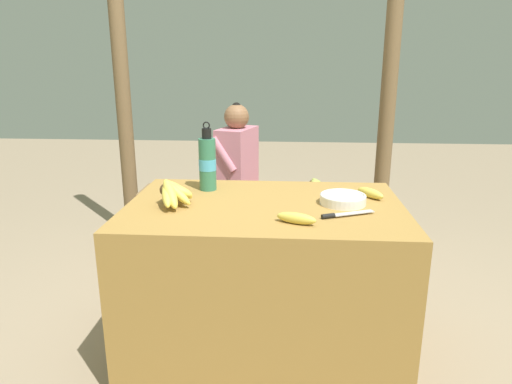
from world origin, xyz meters
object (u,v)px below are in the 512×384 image
at_px(serving_bowl, 343,199).
at_px(knife, 340,215).
at_px(water_bottle, 207,163).
at_px(loose_banana_front, 296,218).
at_px(support_post_far, 389,89).
at_px(loose_banana_side, 370,193).
at_px(support_post_near, 122,88).
at_px(banana_bunch_green, 317,184).
at_px(banana_bunch_ripe, 173,191).
at_px(seated_vendor, 231,166).
at_px(wooden_bench, 251,200).

xyz_separation_m(serving_bowl, knife, (-0.03, -0.18, -0.01)).
xyz_separation_m(water_bottle, loose_banana_front, (0.43, -0.46, -0.11)).
bearing_deg(loose_banana_front, support_post_far, 68.39).
distance_m(loose_banana_side, knife, 0.33).
bearing_deg(serving_bowl, knife, -99.16).
bearing_deg(support_post_near, banana_bunch_green, -7.98).
xyz_separation_m(banana_bunch_ripe, loose_banana_front, (0.54, -0.20, -0.04)).
bearing_deg(banana_bunch_green, seated_vendor, -178.70).
distance_m(wooden_bench, support_post_far, 1.27).
xyz_separation_m(loose_banana_front, loose_banana_side, (0.35, 0.38, 0.00)).
relative_size(wooden_bench, support_post_near, 0.70).
relative_size(knife, wooden_bench, 0.14).
bearing_deg(banana_bunch_green, knife, -89.78).
height_order(knife, support_post_far, support_post_far).
distance_m(water_bottle, loose_banana_front, 0.64).
height_order(loose_banana_side, banana_bunch_green, loose_banana_side).
bearing_deg(loose_banana_side, serving_bowl, -142.42).
distance_m(banana_bunch_ripe, support_post_near, 1.71).
bearing_deg(seated_vendor, loose_banana_side, 142.55).
relative_size(loose_banana_front, support_post_far, 0.07).
relative_size(loose_banana_side, support_post_far, 0.07).
relative_size(water_bottle, support_post_far, 0.14).
bearing_deg(knife, water_bottle, 125.39).
bearing_deg(banana_bunch_green, serving_bowl, -88.39).
height_order(loose_banana_side, seated_vendor, seated_vendor).
bearing_deg(seated_vendor, wooden_bench, -156.12).
bearing_deg(support_post_near, knife, -47.95).
bearing_deg(water_bottle, banana_bunch_ripe, -112.59).
xyz_separation_m(wooden_bench, support_post_near, (-0.97, 0.20, 0.79)).
distance_m(serving_bowl, water_bottle, 0.67).
bearing_deg(knife, banana_bunch_green, 67.08).
height_order(loose_banana_front, wooden_bench, loose_banana_front).
relative_size(banana_bunch_ripe, support_post_near, 0.12).
relative_size(seated_vendor, support_post_far, 0.46).
relative_size(water_bottle, support_post_near, 0.14).
bearing_deg(water_bottle, wooden_bench, 83.02).
distance_m(water_bottle, support_post_near, 1.53).
xyz_separation_m(loose_banana_side, support_post_near, (-1.62, 1.33, 0.40)).
relative_size(serving_bowl, water_bottle, 0.61).
xyz_separation_m(water_bottle, support_post_far, (1.10, 1.24, 0.29)).
xyz_separation_m(water_bottle, wooden_bench, (0.13, 1.04, -0.50)).
xyz_separation_m(loose_banana_side, seated_vendor, (-0.79, 1.11, -0.14)).
distance_m(water_bottle, knife, 0.72).
relative_size(knife, banana_bunch_green, 0.91).
height_order(loose_banana_front, support_post_near, support_post_near).
xyz_separation_m(banana_bunch_ripe, banana_bunch_green, (0.71, 1.30, -0.30)).
relative_size(serving_bowl, wooden_bench, 0.13).
distance_m(serving_bowl, banana_bunch_green, 1.26).
height_order(banana_bunch_ripe, support_post_far, support_post_far).
bearing_deg(loose_banana_front, wooden_bench, 101.24).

